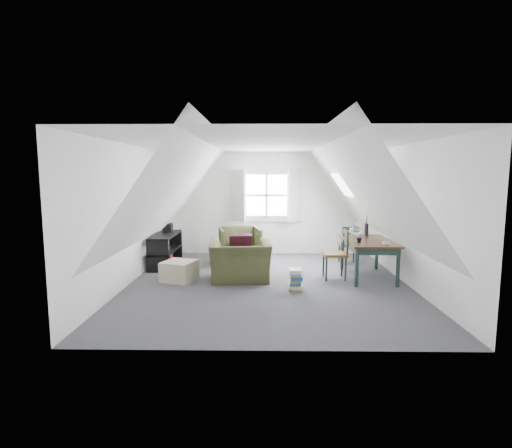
{
  "coord_description": "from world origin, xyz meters",
  "views": [
    {
      "loc": [
        -0.1,
        -7.03,
        1.99
      ],
      "look_at": [
        -0.22,
        0.6,
        1.01
      ],
      "focal_mm": 28.0,
      "sensor_mm": 36.0,
      "label": 1
    }
  ],
  "objects_px": {
    "armchair_far": "(240,263)",
    "dining_chair_far": "(349,244)",
    "dining_chair_near": "(337,253)",
    "ottoman": "(179,271)",
    "magazine_stack": "(296,280)",
    "media_shelf": "(165,252)",
    "armchair_near": "(240,280)",
    "dining_table": "(368,245)"
  },
  "relations": [
    {
      "from": "dining_chair_far",
      "to": "dining_chair_near",
      "type": "height_order",
      "value": "dining_chair_near"
    },
    {
      "from": "armchair_far",
      "to": "dining_chair_far",
      "type": "height_order",
      "value": "dining_chair_far"
    },
    {
      "from": "ottoman",
      "to": "media_shelf",
      "type": "bearing_deg",
      "value": 114.76
    },
    {
      "from": "armchair_far",
      "to": "dining_chair_near",
      "type": "height_order",
      "value": "dining_chair_near"
    },
    {
      "from": "armchair_far",
      "to": "ottoman",
      "type": "bearing_deg",
      "value": -136.12
    },
    {
      "from": "ottoman",
      "to": "dining_table",
      "type": "bearing_deg",
      "value": 4.66
    },
    {
      "from": "dining_chair_far",
      "to": "media_shelf",
      "type": "distance_m",
      "value": 3.99
    },
    {
      "from": "armchair_far",
      "to": "dining_chair_far",
      "type": "xyz_separation_m",
      "value": [
        2.39,
        -0.09,
        0.44
      ]
    },
    {
      "from": "armchair_near",
      "to": "armchair_far",
      "type": "xyz_separation_m",
      "value": [
        -0.09,
        1.42,
        0.0
      ]
    },
    {
      "from": "ottoman",
      "to": "magazine_stack",
      "type": "distance_m",
      "value": 2.19
    },
    {
      "from": "dining_chair_near",
      "to": "magazine_stack",
      "type": "height_order",
      "value": "dining_chair_near"
    },
    {
      "from": "armchair_near",
      "to": "dining_chair_near",
      "type": "relative_size",
      "value": 1.2
    },
    {
      "from": "armchair_near",
      "to": "media_shelf",
      "type": "xyz_separation_m",
      "value": [
        -1.68,
        1.13,
        0.31
      ]
    },
    {
      "from": "armchair_far",
      "to": "ottoman",
      "type": "height_order",
      "value": "armchair_far"
    },
    {
      "from": "ottoman",
      "to": "dining_chair_far",
      "type": "xyz_separation_m",
      "value": [
        3.43,
        1.4,
        0.26
      ]
    },
    {
      "from": "ottoman",
      "to": "magazine_stack",
      "type": "height_order",
      "value": "ottoman"
    },
    {
      "from": "dining_chair_near",
      "to": "media_shelf",
      "type": "relative_size",
      "value": 0.7
    },
    {
      "from": "dining_chair_far",
      "to": "dining_table",
      "type": "bearing_deg",
      "value": 99.75
    },
    {
      "from": "magazine_stack",
      "to": "media_shelf",
      "type": "bearing_deg",
      "value": 146.56
    },
    {
      "from": "armchair_near",
      "to": "dining_chair_far",
      "type": "relative_size",
      "value": 1.31
    },
    {
      "from": "dining_chair_near",
      "to": "dining_chair_far",
      "type": "bearing_deg",
      "value": 170.92
    },
    {
      "from": "ottoman",
      "to": "dining_chair_near",
      "type": "height_order",
      "value": "dining_chair_near"
    },
    {
      "from": "media_shelf",
      "to": "magazine_stack",
      "type": "bearing_deg",
      "value": -31.87
    },
    {
      "from": "dining_table",
      "to": "media_shelf",
      "type": "distance_m",
      "value": 4.22
    },
    {
      "from": "dining_table",
      "to": "magazine_stack",
      "type": "distance_m",
      "value": 1.74
    },
    {
      "from": "dining_chair_far",
      "to": "dining_chair_near",
      "type": "xyz_separation_m",
      "value": [
        -0.48,
        -1.21,
        0.04
      ]
    },
    {
      "from": "ottoman",
      "to": "armchair_near",
      "type": "bearing_deg",
      "value": 3.54
    },
    {
      "from": "ottoman",
      "to": "dining_chair_far",
      "type": "height_order",
      "value": "dining_chair_far"
    },
    {
      "from": "armchair_near",
      "to": "dining_table",
      "type": "relative_size",
      "value": 0.77
    },
    {
      "from": "armchair_near",
      "to": "dining_chair_far",
      "type": "bearing_deg",
      "value": -154.52
    },
    {
      "from": "armchair_near",
      "to": "media_shelf",
      "type": "distance_m",
      "value": 2.05
    },
    {
      "from": "magazine_stack",
      "to": "armchair_near",
      "type": "bearing_deg",
      "value": 147.28
    },
    {
      "from": "dining_table",
      "to": "armchair_far",
      "type": "bearing_deg",
      "value": 157.91
    },
    {
      "from": "armchair_far",
      "to": "dining_chair_near",
      "type": "bearing_deg",
      "value": -45.37
    },
    {
      "from": "media_shelf",
      "to": "armchair_far",
      "type": "bearing_deg",
      "value": 11.95
    },
    {
      "from": "armchair_near",
      "to": "media_shelf",
      "type": "relative_size",
      "value": 0.83
    },
    {
      "from": "dining_chair_far",
      "to": "magazine_stack",
      "type": "distance_m",
      "value": 2.38
    },
    {
      "from": "armchair_near",
      "to": "magazine_stack",
      "type": "distance_m",
      "value": 1.19
    },
    {
      "from": "armchair_far",
      "to": "dining_table",
      "type": "distance_m",
      "value": 2.86
    },
    {
      "from": "dining_table",
      "to": "dining_chair_near",
      "type": "height_order",
      "value": "dining_chair_near"
    },
    {
      "from": "armchair_near",
      "to": "ottoman",
      "type": "relative_size",
      "value": 2.03
    },
    {
      "from": "ottoman",
      "to": "dining_chair_near",
      "type": "xyz_separation_m",
      "value": [
        2.95,
        0.19,
        0.3
      ]
    }
  ]
}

